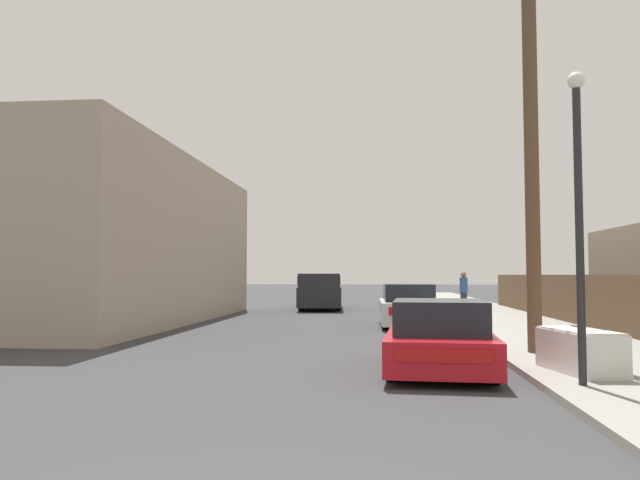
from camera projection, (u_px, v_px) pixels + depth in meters
name	position (u px, v px, depth m)	size (l,w,h in m)	color
sidewalk_curb	(487.00, 315.00, 26.26)	(4.20, 63.00, 0.12)	gray
discarded_fridge	(580.00, 351.00, 10.38)	(1.08, 1.85, 0.73)	white
parked_sports_car_red	(439.00, 339.00, 11.21)	(2.09, 4.17, 1.29)	red
car_parked_mid	(408.00, 307.00, 20.85)	(1.93, 4.17, 1.44)	silver
pickup_truck	(320.00, 292.00, 31.18)	(2.46, 5.98, 1.80)	#232328
utility_pole	(531.00, 128.00, 13.31)	(1.80, 0.30, 9.29)	brown
street_lamp	(579.00, 201.00, 9.31)	(0.26, 0.26, 4.69)	#232326
wooden_fence	(610.00, 304.00, 17.49)	(0.08, 32.86, 1.62)	brown
building_left_block	(108.00, 242.00, 23.24)	(7.00, 16.47, 5.94)	tan
pedestrian	(464.00, 291.00, 27.08)	(0.34, 0.34, 1.76)	#282D42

